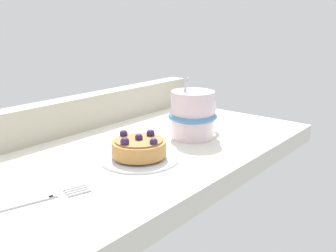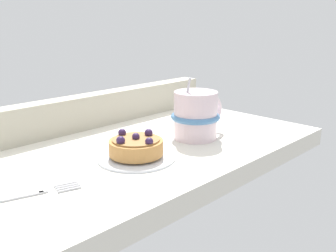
{
  "view_description": "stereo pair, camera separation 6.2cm",
  "coord_description": "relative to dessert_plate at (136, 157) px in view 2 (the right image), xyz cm",
  "views": [
    {
      "loc": [
        -49.67,
        -49.67,
        24.44
      ],
      "look_at": [
        5.31,
        -4.77,
        4.32
      ],
      "focal_mm": 41.51,
      "sensor_mm": 36.0,
      "label": 1
    },
    {
      "loc": [
        -45.53,
        -54.31,
        24.44
      ],
      "look_at": [
        5.31,
        -4.77,
        4.32
      ],
      "focal_mm": 41.51,
      "sensor_mm": 36.0,
      "label": 2
    }
  ],
  "objects": [
    {
      "name": "coffee_mug",
      "position": [
        16.87,
        0.48,
        4.46
      ],
      "size": [
        13.71,
        10.13,
        12.84
      ],
      "color": "silver",
      "rests_on": "ground_plane"
    },
    {
      "name": "dessert_plate",
      "position": [
        0.0,
        0.0,
        0.0
      ],
      "size": [
        13.92,
        13.92,
        0.86
      ],
      "color": "silver",
      "rests_on": "ground_plane"
    },
    {
      "name": "raspberry_tart",
      "position": [
        -0.01,
        0.01,
        1.97
      ],
      "size": [
        9.6,
        9.6,
        4.07
      ],
      "color": "#B77F42",
      "rests_on": "dessert_plate"
    },
    {
      "name": "dessert_fork",
      "position": [
        -21.1,
        -0.2,
        -0.1
      ],
      "size": [
        16.18,
        6.13,
        0.6
      ],
      "color": "#B7B7BC",
      "rests_on": "ground_plane"
    },
    {
      "name": "ground_plane",
      "position": [
        3.01,
        5.01,
        -2.28
      ],
      "size": [
        77.91,
        41.06,
        3.76
      ],
      "primitive_type": "cube",
      "color": "silver"
    },
    {
      "name": "window_rail_back",
      "position": [
        3.01,
        23.35,
        3.32
      ],
      "size": [
        76.35,
        4.37,
        7.44
      ],
      "primitive_type": "cube",
      "color": "#B2AD99",
      "rests_on": "ground_plane"
    }
  ]
}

